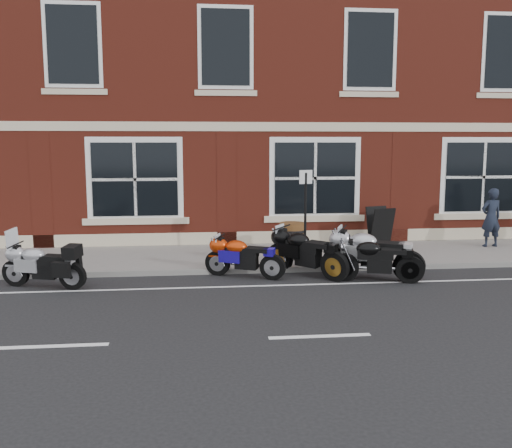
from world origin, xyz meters
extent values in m
plane|color=black|center=(0.00, 0.00, 0.00)|extent=(80.00, 80.00, 0.00)
cube|color=slate|center=(0.00, 3.00, 0.06)|extent=(30.00, 3.00, 0.12)
cube|color=slate|center=(0.00, 1.42, 0.06)|extent=(30.00, 0.16, 0.12)
cube|color=maroon|center=(0.00, 10.50, 6.00)|extent=(24.00, 12.00, 12.00)
cylinder|color=black|center=(-5.61, 0.76, 0.29)|extent=(0.58, 0.29, 0.57)
cylinder|color=black|center=(-4.38, 0.36, 0.29)|extent=(0.58, 0.29, 0.57)
cube|color=black|center=(-5.03, 0.57, 0.59)|extent=(0.75, 0.43, 0.20)
ellipsoid|color=#9B9CA0|center=(-5.16, 0.61, 0.70)|extent=(0.57, 0.46, 0.29)
cube|color=black|center=(-4.69, 0.46, 0.66)|extent=(0.54, 0.37, 0.09)
cube|color=silver|center=(-5.59, 0.75, 1.03)|extent=(0.15, 0.37, 0.40)
cylinder|color=black|center=(-1.38, 1.28, 0.29)|extent=(0.57, 0.35, 0.57)
cylinder|color=black|center=(-0.22, 0.72, 0.29)|extent=(0.57, 0.35, 0.57)
cube|color=black|center=(-0.84, 1.02, 0.59)|extent=(0.74, 0.50, 0.20)
ellipsoid|color=#B32D07|center=(-0.96, 1.08, 0.70)|extent=(0.59, 0.51, 0.29)
cube|color=black|center=(-0.52, 0.86, 0.66)|extent=(0.54, 0.42, 0.09)
cylinder|color=black|center=(0.09, 1.55, 0.33)|extent=(0.55, 0.58, 0.67)
cylinder|color=black|center=(1.11, 0.45, 0.33)|extent=(0.55, 0.58, 0.67)
cube|color=black|center=(0.56, 1.04, 0.69)|extent=(0.75, 0.78, 0.23)
ellipsoid|color=black|center=(0.46, 1.15, 0.81)|extent=(0.67, 0.68, 0.33)
cube|color=black|center=(0.85, 0.73, 0.77)|extent=(0.59, 0.60, 0.10)
cylinder|color=black|center=(1.32, 1.01, 0.34)|extent=(0.67, 0.46, 0.69)
cylinder|color=black|center=(2.68, 0.25, 0.34)|extent=(0.67, 0.46, 0.69)
cube|color=black|center=(1.95, 0.65, 0.71)|extent=(0.87, 0.64, 0.24)
ellipsoid|color=#A4A3A8|center=(1.81, 0.73, 0.84)|extent=(0.71, 0.63, 0.34)
cube|color=black|center=(2.33, 0.44, 0.79)|extent=(0.65, 0.53, 0.11)
cylinder|color=black|center=(1.32, 0.48, 0.30)|extent=(0.61, 0.28, 0.60)
cylinder|color=black|center=(2.64, 0.12, 0.30)|extent=(0.61, 0.28, 0.60)
cube|color=black|center=(1.93, 0.31, 0.62)|extent=(0.79, 0.42, 0.21)
ellipsoid|color=black|center=(1.80, 0.35, 0.73)|extent=(0.60, 0.47, 0.30)
cube|color=black|center=(2.30, 0.21, 0.70)|extent=(0.56, 0.37, 0.09)
imported|color=black|center=(6.20, 3.39, 0.93)|extent=(0.63, 0.45, 1.61)
cylinder|color=#523715|center=(0.62, 3.13, 0.51)|extent=(0.67, 0.67, 0.78)
cylinder|color=black|center=(0.62, 3.13, 0.32)|extent=(0.71, 0.71, 0.06)
cylinder|color=black|center=(0.62, 3.13, 0.70)|extent=(0.71, 0.71, 0.06)
cylinder|color=black|center=(0.65, 1.57, 1.20)|extent=(0.06, 0.06, 2.16)
cube|color=silver|center=(0.65, 1.57, 2.19)|extent=(0.31, 0.09, 0.31)
camera|label=1|loc=(-1.90, -11.32, 2.98)|focal=40.00mm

